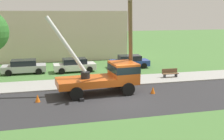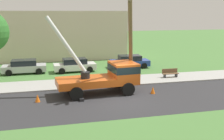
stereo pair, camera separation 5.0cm
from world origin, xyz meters
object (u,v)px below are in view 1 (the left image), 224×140
object	(u,v)px
leaning_utility_pole	(130,37)
park_bench	(170,73)
traffic_cone_behind	(38,98)
utility_truck	(108,75)
parked_sedan_blue	(130,61)
traffic_cone_ahead	(153,90)
parked_sedan_silver	(24,67)
parked_sedan_white	(75,65)

from	to	relation	value
leaning_utility_pole	park_bench	distance (m)	7.01
traffic_cone_behind	park_bench	size ratio (longest dim) A/B	0.35
traffic_cone_behind	leaning_utility_pole	bearing A→B (deg)	10.54
utility_truck	traffic_cone_behind	xyz separation A→B (m)	(-5.33, -1.06, -1.13)
traffic_cone_behind	parked_sedan_blue	size ratio (longest dim) A/B	0.12
traffic_cone_ahead	traffic_cone_behind	distance (m)	8.69
parked_sedan_silver	parked_sedan_blue	distance (m)	11.53
leaning_utility_pole	parked_sedan_silver	bearing A→B (deg)	135.73
parked_sedan_white	park_bench	bearing A→B (deg)	-30.83
park_bench	parked_sedan_silver	bearing A→B (deg)	158.26
traffic_cone_ahead	traffic_cone_behind	world-z (taller)	same
utility_truck	parked_sedan_blue	world-z (taller)	utility_truck
leaning_utility_pole	parked_sedan_white	world-z (taller)	leaning_utility_pole
utility_truck	parked_sedan_blue	size ratio (longest dim) A/B	1.54
parked_sedan_silver	parked_sedan_white	xyz separation A→B (m)	(5.17, -0.36, 0.00)
leaning_utility_pole	traffic_cone_ahead	distance (m)	4.48
traffic_cone_ahead	parked_sedan_silver	bearing A→B (deg)	135.86
traffic_cone_ahead	parked_sedan_silver	world-z (taller)	parked_sedan_silver
utility_truck	leaning_utility_pole	bearing A→B (deg)	8.54
utility_truck	leaning_utility_pole	size ratio (longest dim) A/B	0.82
parked_sedan_silver	traffic_cone_ahead	bearing A→B (deg)	-44.14
parked_sedan_white	park_bench	xyz separation A→B (m)	(8.62, -5.14, -0.25)
leaning_utility_pole	traffic_cone_behind	distance (m)	8.39
parked_sedan_silver	traffic_cone_behind	bearing A→B (deg)	-81.25
traffic_cone_behind	parked_sedan_silver	distance (m)	10.01
leaning_utility_pole	parked_sedan_blue	bearing A→B (deg)	72.66
utility_truck	park_bench	world-z (taller)	utility_truck
leaning_utility_pole	parked_sedan_silver	size ratio (longest dim) A/B	1.90
leaning_utility_pole	park_bench	world-z (taller)	leaning_utility_pole
traffic_cone_behind	parked_sedan_silver	xyz separation A→B (m)	(-1.52, 9.89, 0.43)
parked_sedan_white	traffic_cone_ahead	bearing A→B (deg)	-62.17
traffic_cone_behind	utility_truck	bearing A→B (deg)	11.25
traffic_cone_ahead	parked_sedan_white	bearing A→B (deg)	117.83
traffic_cone_behind	parked_sedan_silver	size ratio (longest dim) A/B	0.13
traffic_cone_ahead	traffic_cone_behind	bearing A→B (deg)	179.83
traffic_cone_ahead	traffic_cone_behind	xyz separation A→B (m)	(-8.69, 0.03, 0.00)
parked_sedan_white	traffic_cone_behind	bearing A→B (deg)	-110.94
traffic_cone_behind	park_bench	distance (m)	13.03
traffic_cone_behind	parked_sedan_silver	world-z (taller)	parked_sedan_silver
parked_sedan_blue	park_bench	bearing A→B (deg)	-68.76
traffic_cone_behind	parked_sedan_white	size ratio (longest dim) A/B	0.13
utility_truck	traffic_cone_behind	distance (m)	5.55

